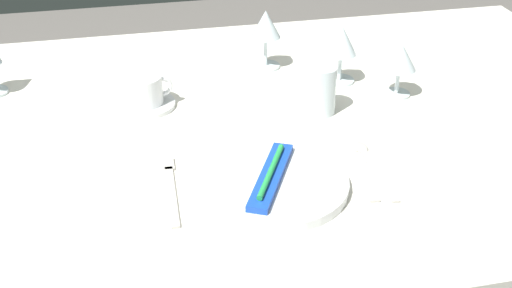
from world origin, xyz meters
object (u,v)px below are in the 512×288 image
dinner_plate (271,184)px  wine_glass_right (266,28)px  wine_glass_left (341,44)px  drink_tumbler (321,93)px  spoon_soup (370,163)px  toothbrush_package (271,175)px  dinner_knife (356,170)px  coffee_cup_left (144,89)px  fork_outer (171,187)px  wine_glass_far (400,59)px

dinner_plate → wine_glass_right: bearing=78.0°
dinner_plate → wine_glass_right: wine_glass_right is taller
wine_glass_left → drink_tumbler: size_ratio=1.31×
dinner_plate → wine_glass_left: (0.25, 0.39, 0.08)m
spoon_soup → wine_glass_right: bearing=101.0°
toothbrush_package → spoon_soup: bearing=10.9°
dinner_knife → coffee_cup_left: bearing=136.3°
toothbrush_package → fork_outer: (-0.17, 0.04, -0.02)m
coffee_cup_left → wine_glass_far: 0.55m
spoon_soup → wine_glass_left: size_ratio=1.53×
wine_glass_right → coffee_cup_left: bearing=-153.8°
dinner_knife → fork_outer: bearing=177.5°
dinner_plate → spoon_soup: dinner_plate is taller
coffee_cup_left → drink_tumbler: size_ratio=1.03×
dinner_knife → drink_tumbler: 0.24m
spoon_soup → wine_glass_far: size_ratio=1.66×
dinner_plate → wine_glass_left: 0.47m
wine_glass_right → spoon_soup: bearing=-79.0°
toothbrush_package → wine_glass_far: bearing=40.0°
fork_outer → wine_glass_left: bearing=40.0°
dinner_plate → spoon_soup: (0.20, 0.04, -0.01)m
dinner_plate → coffee_cup_left: 0.41m
wine_glass_far → wine_glass_right: bearing=139.8°
fork_outer → drink_tumbler: drink_tumbler is taller
wine_glass_left → wine_glass_far: 0.14m
toothbrush_package → drink_tumbler: drink_tumbler is taller
toothbrush_package → drink_tumbler: (0.17, 0.25, 0.02)m
dinner_knife → spoon_soup: (0.03, 0.02, -0.00)m
fork_outer → coffee_cup_left: bearing=93.5°
wine_glass_left → wine_glass_far: wine_glass_left is taller
spoon_soup → toothbrush_package: bearing=-169.1°
toothbrush_package → fork_outer: 0.17m
coffee_cup_left → spoon_soup: bearing=-39.6°
wine_glass_far → wine_glass_left: bearing=137.0°
coffee_cup_left → wine_glass_far: bearing=-6.6°
dinner_plate → drink_tumbler: 0.31m
fork_outer → wine_glass_left: size_ratio=1.59×
dinner_plate → drink_tumbler: (0.17, 0.25, 0.04)m
coffee_cup_left → drink_tumbler: drink_tumbler is taller
drink_tumbler → dinner_knife: bearing=-90.5°
dinner_plate → dinner_knife: bearing=7.1°
wine_glass_left → spoon_soup: bearing=-99.0°
dinner_knife → wine_glass_left: 0.39m
toothbrush_package → spoon_soup: toothbrush_package is taller
fork_outer → wine_glass_right: 0.55m
dinner_plate → fork_outer: dinner_plate is taller
coffee_cup_left → toothbrush_package: bearing=-62.1°
fork_outer → dinner_knife: same height
toothbrush_package → wine_glass_left: (0.25, 0.39, 0.07)m
spoon_soup → wine_glass_right: size_ratio=1.46×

